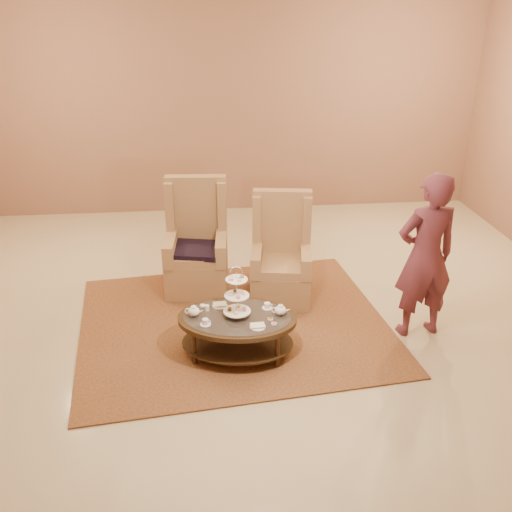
{
  "coord_description": "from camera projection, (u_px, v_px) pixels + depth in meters",
  "views": [
    {
      "loc": [
        -0.53,
        -5.13,
        3.28
      ],
      "look_at": [
        0.01,
        0.2,
        0.83
      ],
      "focal_mm": 40.0,
      "sensor_mm": 36.0,
      "label": 1
    }
  ],
  "objects": [
    {
      "name": "ground",
      "position": [
        257.0,
        335.0,
        6.06
      ],
      "size": [
        8.0,
        8.0,
        0.0
      ],
      "primitive_type": "plane",
      "color": "beige",
      "rests_on": "ground"
    },
    {
      "name": "ceiling",
      "position": [
        257.0,
        335.0,
        6.06
      ],
      "size": [
        8.0,
        8.0,
        0.02
      ],
      "primitive_type": "cube",
      "color": "silver",
      "rests_on": "ground"
    },
    {
      "name": "wall_back",
      "position": [
        231.0,
        103.0,
        8.95
      ],
      "size": [
        8.0,
        0.04,
        3.5
      ],
      "primitive_type": "cube",
      "color": "#996A53",
      "rests_on": "ground"
    },
    {
      "name": "rug",
      "position": [
        234.0,
        323.0,
        6.26
      ],
      "size": [
        3.56,
        3.07,
        0.02
      ],
      "rotation": [
        0.0,
        0.0,
        0.11
      ],
      "color": "brown",
      "rests_on": "ground"
    },
    {
      "name": "tea_table",
      "position": [
        237.0,
        323.0,
        5.59
      ],
      "size": [
        1.28,
        0.98,
        0.98
      ],
      "rotation": [
        0.0,
        0.0,
        -0.16
      ],
      "color": "black",
      "rests_on": "ground"
    },
    {
      "name": "armchair_left",
      "position": [
        197.0,
        252.0,
        6.91
      ],
      "size": [
        0.78,
        0.8,
        1.35
      ],
      "rotation": [
        0.0,
        0.0,
        -0.07
      ],
      "color": "#AC8151",
      "rests_on": "ground"
    },
    {
      "name": "armchair_right",
      "position": [
        281.0,
        263.0,
        6.69
      ],
      "size": [
        0.78,
        0.8,
        1.26
      ],
      "rotation": [
        0.0,
        0.0,
        -0.15
      ],
      "color": "#AC8151",
      "rests_on": "ground"
    },
    {
      "name": "person",
      "position": [
        425.0,
        257.0,
        5.76
      ],
      "size": [
        0.69,
        0.5,
        1.77
      ],
      "rotation": [
        0.0,
        0.0,
        3.27
      ],
      "color": "brown",
      "rests_on": "ground"
    }
  ]
}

